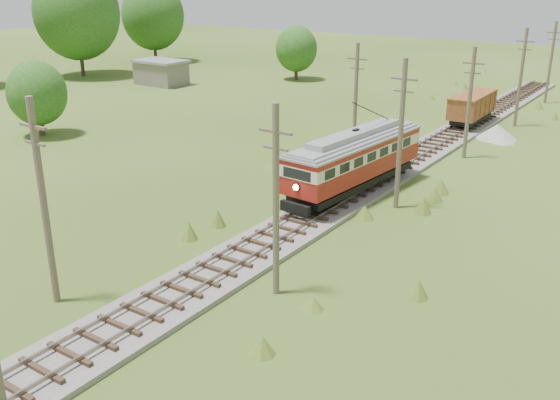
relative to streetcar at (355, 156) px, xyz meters
The scene contains 16 objects.
railbed_main 3.47m from the streetcar, 90.00° to the left, with size 3.60×96.00×0.57m.
streetcar is the anchor object (origin of this frame).
gondola 23.13m from the streetcar, 90.00° to the left, with size 2.56×7.52×2.49m.
gravel_pile 20.03m from the streetcar, 79.84° to the left, with size 3.53×3.74×1.28m.
utility_pole_r_2 14.01m from the streetcar, 76.26° to the right, with size 1.60×0.30×8.60m.
utility_pole_r_3 3.82m from the streetcar, ahead, with size 1.60×0.30×9.00m.
utility_pole_r_4 12.97m from the streetcar, 76.51° to the left, with size 1.60×0.30×8.40m.
utility_pole_r_5 25.80m from the streetcar, 82.41° to the left, with size 1.60×0.30×8.90m.
utility_pole_r_6 38.68m from the streetcar, 85.25° to the left, with size 1.60×0.30×8.70m.
utility_pole_l_a 20.05m from the streetcar, 102.16° to the right, with size 1.60×0.30×9.00m.
utility_pole_l_b 9.79m from the streetcar, 117.89° to the left, with size 1.60×0.30×8.60m.
tree_left_4 58.78m from the streetcar, 157.38° to the left, with size 11.34×11.34×14.61m.
tree_left_5 68.11m from the streetcar, 145.49° to the left, with size 9.66×9.66×12.44m.
tree_mid_a 46.03m from the streetcar, 127.49° to the left, with size 5.46×5.46×7.03m.
tree_mid_c 30.06m from the streetcar, behind, with size 5.04×5.04×6.49m.
shed 46.41m from the streetcar, 149.56° to the left, with size 6.40×4.40×3.10m.
Camera 1 is at (17.41, -2.38, 13.53)m, focal length 40.00 mm.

